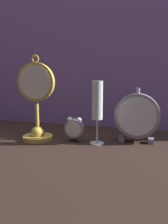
% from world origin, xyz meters
% --- Properties ---
extents(ground_plane, '(4.00, 4.00, 0.00)m').
position_xyz_m(ground_plane, '(0.00, 0.00, 0.00)').
color(ground_plane, black).
extents(fabric_backdrop_drape, '(1.71, 0.01, 0.63)m').
position_xyz_m(fabric_backdrop_drape, '(0.00, 0.33, 0.32)').
color(fabric_backdrop_drape, '#8460A8').
rests_on(fabric_backdrop_drape, ground_plane).
extents(pocket_watch_on_stand, '(0.14, 0.11, 0.32)m').
position_xyz_m(pocket_watch_on_stand, '(-0.17, 0.04, 0.13)').
color(pocket_watch_on_stand, gold).
rests_on(pocket_watch_on_stand, ground_plane).
extents(alarm_clock_twin_bell, '(0.07, 0.03, 0.09)m').
position_xyz_m(alarm_clock_twin_bell, '(-0.03, 0.07, 0.05)').
color(alarm_clock_twin_bell, gray).
rests_on(alarm_clock_twin_bell, ground_plane).
extents(mantel_clock_silver, '(0.16, 0.04, 0.20)m').
position_xyz_m(mantel_clock_silver, '(0.19, 0.11, 0.10)').
color(mantel_clock_silver, gray).
rests_on(mantel_clock_silver, ground_plane).
extents(champagne_flute, '(0.05, 0.05, 0.23)m').
position_xyz_m(champagne_flute, '(0.06, 0.06, 0.14)').
color(champagne_flute, silver).
rests_on(champagne_flute, ground_plane).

